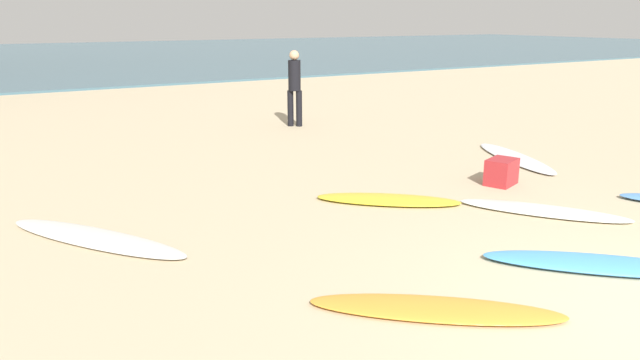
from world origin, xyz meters
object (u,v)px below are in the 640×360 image
at_px(surfboard_1, 543,210).
at_px(surfboard_7, 95,238).
at_px(beachgoer_near, 295,84).
at_px(surfboard_0, 601,264).
at_px(beach_cooler, 501,172).
at_px(surfboard_5, 515,158).
at_px(surfboard_2, 436,309).
at_px(surfboard_3, 388,200).

bearing_deg(surfboard_1, surfboard_7, -55.85).
bearing_deg(surfboard_7, beachgoer_near, -168.40).
bearing_deg(beachgoer_near, surfboard_0, 121.04).
relative_size(surfboard_1, beach_cooler, 4.35).
xyz_separation_m(surfboard_1, surfboard_5, (2.02, 2.25, -0.00)).
bearing_deg(surfboard_5, surfboard_2, 55.32).
distance_m(surfboard_2, surfboard_5, 6.14).
bearing_deg(surfboard_5, beachgoer_near, -50.53).
xyz_separation_m(surfboard_1, surfboard_3, (-1.44, 1.38, 0.01)).
bearing_deg(beachgoer_near, surfboard_2, 108.08).
relative_size(surfboard_1, surfboard_3, 1.08).
height_order(surfboard_1, surfboard_2, surfboard_1).
relative_size(surfboard_0, surfboard_1, 1.08).
xyz_separation_m(surfboard_5, surfboard_7, (-7.16, -0.32, 0.00)).
bearing_deg(surfboard_2, beachgoer_near, 18.12).
height_order(beachgoer_near, beach_cooler, beachgoer_near).
height_order(surfboard_1, surfboard_5, surfboard_1).
bearing_deg(surfboard_1, surfboard_2, -11.39).
relative_size(surfboard_0, surfboard_2, 1.05).
distance_m(surfboard_2, beachgoer_near, 9.13).
distance_m(surfboard_3, surfboard_5, 3.56).
bearing_deg(beach_cooler, surfboard_7, 173.00).
xyz_separation_m(surfboard_2, beach_cooler, (3.53, 2.55, 0.16)).
height_order(surfboard_5, beachgoer_near, beachgoer_near).
height_order(surfboard_0, surfboard_5, surfboard_0).
height_order(surfboard_1, beach_cooler, beach_cooler).
bearing_deg(surfboard_2, surfboard_1, -27.09).
xyz_separation_m(surfboard_0, surfboard_1, (0.94, 1.46, -0.01)).
relative_size(beachgoer_near, beach_cooler, 3.54).
bearing_deg(beachgoer_near, surfboard_3, 112.62).
xyz_separation_m(surfboard_3, beachgoer_near, (1.70, 5.78, 0.92)).
xyz_separation_m(surfboard_5, beach_cooler, (-1.46, -1.02, 0.16)).
distance_m(surfboard_2, beach_cooler, 4.36).
distance_m(surfboard_0, surfboard_3, 2.89).
xyz_separation_m(surfboard_2, surfboard_3, (1.54, 2.70, 0.01)).
distance_m(surfboard_0, surfboard_7, 5.40).
height_order(surfboard_3, surfboard_7, surfboard_3).
relative_size(surfboard_7, beachgoer_near, 1.50).
height_order(surfboard_0, beachgoer_near, beachgoer_near).
bearing_deg(surfboard_0, surfboard_7, -85.95).
height_order(surfboard_0, surfboard_3, surfboard_0).
xyz_separation_m(surfboard_3, surfboard_7, (-3.70, 0.55, -0.00)).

